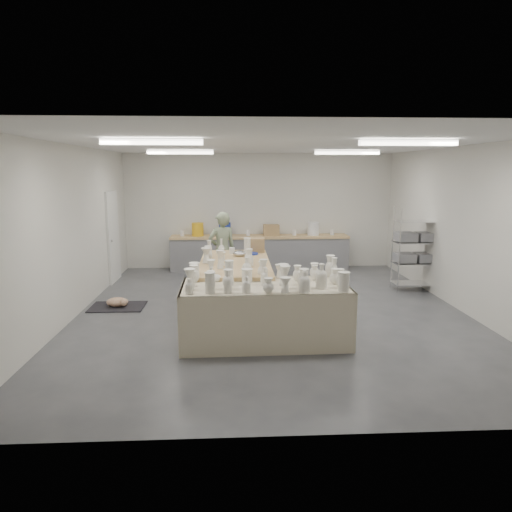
{
  "coord_description": "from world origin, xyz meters",
  "views": [
    {
      "loc": [
        -0.7,
        -8.03,
        2.54
      ],
      "look_at": [
        -0.29,
        -0.03,
        1.05
      ],
      "focal_mm": 32.0,
      "sensor_mm": 36.0,
      "label": 1
    }
  ],
  "objects": [
    {
      "name": "cat",
      "position": [
        -2.88,
        0.42,
        0.11
      ],
      "size": [
        0.44,
        0.34,
        0.17
      ],
      "rotation": [
        0.0,
        0.0,
        0.14
      ],
      "color": "white",
      "rests_on": "rug"
    },
    {
      "name": "work_table",
      "position": [
        -0.66,
        0.11,
        0.93
      ],
      "size": [
        1.27,
        2.51,
        1.3
      ],
      "rotation": [
        0.0,
        0.0,
        -0.01
      ],
      "color": "tan",
      "rests_on": "ground"
    },
    {
      "name": "drying_table",
      "position": [
        -0.23,
        -1.45,
        0.48
      ],
      "size": [
        2.51,
        1.22,
        1.25
      ],
      "rotation": [
        0.0,
        0.0,
        0.02
      ],
      "color": "olive",
      "rests_on": "ground"
    },
    {
      "name": "wire_shelf",
      "position": [
        3.2,
        1.4,
        0.92
      ],
      "size": [
        0.88,
        0.48,
        1.8
      ],
      "color": "silver",
      "rests_on": "ground"
    },
    {
      "name": "room",
      "position": [
        -0.11,
        0.08,
        2.06
      ],
      "size": [
        8.0,
        8.02,
        3.0
      ],
      "color": "#424449",
      "rests_on": "ground"
    },
    {
      "name": "back_counter",
      "position": [
        -0.01,
        3.68,
        0.49
      ],
      "size": [
        4.6,
        0.6,
        1.24
      ],
      "color": "tan",
      "rests_on": "ground"
    },
    {
      "name": "rug",
      "position": [
        -2.9,
        0.43,
        0.01
      ],
      "size": [
        1.0,
        0.7,
        0.02
      ],
      "primitive_type": "cube",
      "color": "black",
      "rests_on": "ground"
    },
    {
      "name": "red_stool",
      "position": [
        -0.93,
        2.1,
        0.26
      ],
      "size": [
        0.35,
        0.35,
        0.29
      ],
      "rotation": [
        0.0,
        0.0,
        0.15
      ],
      "color": "#AB2318",
      "rests_on": "ground"
    },
    {
      "name": "potter",
      "position": [
        -0.93,
        1.83,
        0.84
      ],
      "size": [
        0.71,
        0.58,
        1.68
      ],
      "primitive_type": "imported",
      "rotation": [
        0.0,
        0.0,
        3.47
      ],
      "color": "gray",
      "rests_on": "ground"
    }
  ]
}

